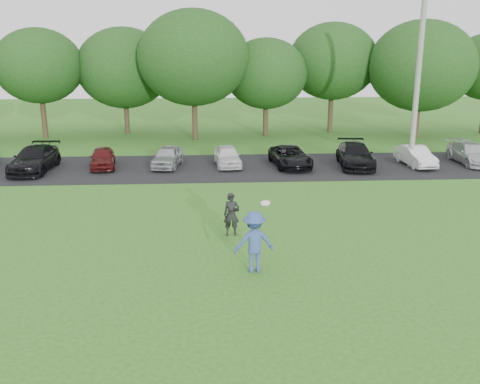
# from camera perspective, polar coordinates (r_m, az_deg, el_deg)

# --- Properties ---
(ground) EXTENTS (100.00, 100.00, 0.00)m
(ground) POSITION_cam_1_polar(r_m,az_deg,el_deg) (16.30, 0.75, -7.75)
(ground) COLOR #31651D
(ground) RESTS_ON ground
(parking_lot) EXTENTS (32.00, 6.50, 0.03)m
(parking_lot) POSITION_cam_1_polar(r_m,az_deg,el_deg) (28.67, -1.14, 2.67)
(parking_lot) COLOR black
(parking_lot) RESTS_ON ground
(utility_pole) EXTENTS (0.28, 0.28, 9.37)m
(utility_pole) POSITION_cam_1_polar(r_m,az_deg,el_deg) (29.53, 18.44, 11.44)
(utility_pole) COLOR gray
(utility_pole) RESTS_ON ground
(frisbee_player) EXTENTS (1.26, 0.83, 2.16)m
(frisbee_player) POSITION_cam_1_polar(r_m,az_deg,el_deg) (15.52, 1.51, -5.34)
(frisbee_player) COLOR #344F94
(frisbee_player) RESTS_ON ground
(camera_bystander) EXTENTS (0.55, 0.41, 1.51)m
(camera_bystander) POSITION_cam_1_polar(r_m,az_deg,el_deg) (18.45, -0.92, -2.39)
(camera_bystander) COLOR black
(camera_bystander) RESTS_ON ground
(parked_cars) EXTENTS (28.47, 4.50, 1.26)m
(parked_cars) POSITION_cam_1_polar(r_m,az_deg,el_deg) (28.49, -2.39, 3.77)
(parked_cars) COLOR #A3A4AA
(parked_cars) RESTS_ON parking_lot
(tree_row) EXTENTS (42.39, 9.85, 8.64)m
(tree_row) POSITION_cam_1_polar(r_m,az_deg,el_deg) (37.79, 0.54, 13.32)
(tree_row) COLOR #38281C
(tree_row) RESTS_ON ground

